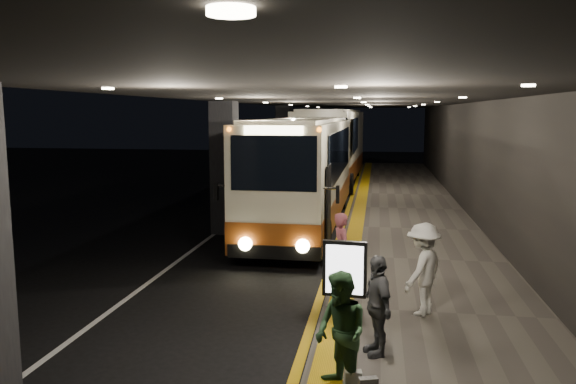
% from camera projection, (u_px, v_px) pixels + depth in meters
% --- Properties ---
extents(ground, '(90.00, 90.00, 0.00)m').
position_uv_depth(ground, '(240.00, 266.00, 14.83)').
color(ground, black).
extents(lane_line_white, '(0.12, 50.00, 0.01)m').
position_uv_depth(lane_line_white, '(225.00, 226.00, 20.00)').
color(lane_line_white, silver).
rests_on(lane_line_white, ground).
extents(kerb_stripe_yellow, '(0.18, 50.00, 0.01)m').
position_uv_depth(kerb_stripe_yellow, '(341.00, 230.00, 19.35)').
color(kerb_stripe_yellow, gold).
rests_on(kerb_stripe_yellow, ground).
extents(sidewalk, '(4.50, 50.00, 0.15)m').
position_uv_depth(sidewalk, '(413.00, 230.00, 18.96)').
color(sidewalk, '#514C44').
rests_on(sidewalk, ground).
extents(tactile_strip, '(0.50, 50.00, 0.01)m').
position_uv_depth(tactile_strip, '(356.00, 226.00, 19.25)').
color(tactile_strip, gold).
rests_on(tactile_strip, sidewalk).
extents(terminal_wall, '(0.10, 50.00, 6.00)m').
position_uv_depth(terminal_wall, '(486.00, 144.00, 18.20)').
color(terminal_wall, black).
rests_on(terminal_wall, ground).
extents(support_columns, '(0.80, 24.80, 4.40)m').
position_uv_depth(support_columns, '(225.00, 168.00, 18.67)').
color(support_columns, black).
rests_on(support_columns, ground).
extents(canopy, '(9.00, 50.00, 0.40)m').
position_uv_depth(canopy, '(348.00, 95.00, 18.68)').
color(canopy, black).
rests_on(canopy, support_columns).
extents(coach_main, '(2.55, 11.96, 3.71)m').
position_uv_depth(coach_main, '(304.00, 177.00, 19.66)').
color(coach_main, beige).
rests_on(coach_main, ground).
extents(coach_second, '(3.06, 12.99, 4.06)m').
position_uv_depth(coach_second, '(332.00, 150.00, 31.62)').
color(coach_second, beige).
rests_on(coach_second, ground).
extents(passenger_boarding, '(0.60, 0.73, 1.71)m').
position_uv_depth(passenger_boarding, '(342.00, 251.00, 12.32)').
color(passenger_boarding, '#C15A68').
rests_on(passenger_boarding, sidewalk).
extents(passenger_waiting_green, '(0.90, 0.97, 1.71)m').
position_uv_depth(passenger_waiting_green, '(341.00, 333.00, 7.74)').
color(passenger_waiting_green, '#37643B').
rests_on(passenger_waiting_green, sidewalk).
extents(passenger_waiting_white, '(1.05, 1.27, 1.79)m').
position_uv_depth(passenger_waiting_white, '(423.00, 269.00, 10.76)').
color(passenger_waiting_white, white).
rests_on(passenger_waiting_white, sidewalk).
extents(passenger_waiting_grey, '(0.79, 1.07, 1.64)m').
position_uv_depth(passenger_waiting_grey, '(377.00, 305.00, 8.97)').
color(passenger_waiting_grey, '#4A4B4F').
rests_on(passenger_waiting_grey, sidewalk).
extents(bag_plain, '(0.25, 0.17, 0.29)m').
position_uv_depth(bag_plain, '(353.00, 381.00, 7.85)').
color(bag_plain, beige).
rests_on(bag_plain, sidewalk).
extents(info_sign, '(0.78, 0.18, 1.64)m').
position_uv_depth(info_sign, '(345.00, 271.00, 9.87)').
color(info_sign, black).
rests_on(info_sign, sidewalk).
extents(stanchion_post, '(0.05, 0.05, 1.07)m').
position_uv_depth(stanchion_post, '(341.00, 257.00, 13.05)').
color(stanchion_post, black).
rests_on(stanchion_post, sidewalk).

